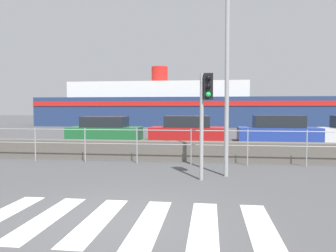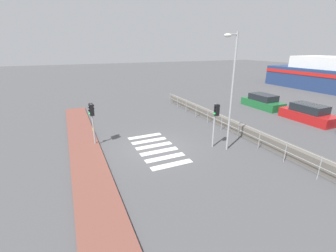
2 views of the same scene
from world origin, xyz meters
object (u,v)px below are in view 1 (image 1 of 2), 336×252
traffic_light_far (206,102)px  parked_car_blue (278,131)px  ferry_boat (189,107)px  parked_car_red (188,130)px  streetlamp (228,26)px  parked_car_green (105,130)px

traffic_light_far → parked_car_blue: 11.33m
ferry_boat → parked_car_blue: size_ratio=7.59×
parked_car_red → traffic_light_far: bearing=-83.5°
traffic_light_far → parked_car_blue: bearing=69.5°
parked_car_red → parked_car_blue: bearing=0.0°
streetlamp → ferry_boat: (-2.84, 27.30, -2.10)m
traffic_light_far → parked_car_blue: traffic_light_far is taller
ferry_boat → parked_car_red: (1.08, -17.24, -1.39)m
traffic_light_far → streetlamp: streetlamp is taller
parked_car_green → streetlamp: bearing=-56.0°
traffic_light_far → streetlamp: (0.57, 0.46, 2.05)m
traffic_light_far → ferry_boat: size_ratio=0.08×
parked_car_red → parked_car_green: bearing=180.0°
ferry_boat → parked_car_green: (-3.94, -17.24, -1.42)m
traffic_light_far → parked_car_red: size_ratio=0.64×
traffic_light_far → ferry_boat: bearing=94.7°
parked_car_green → traffic_light_far: bearing=-59.4°
traffic_light_far → ferry_boat: 27.86m
ferry_boat → parked_car_blue: ferry_boat is taller
streetlamp → traffic_light_far: bearing=-140.6°
ferry_boat → parked_car_red: ferry_boat is taller
parked_car_red → ferry_boat: bearing=93.6°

